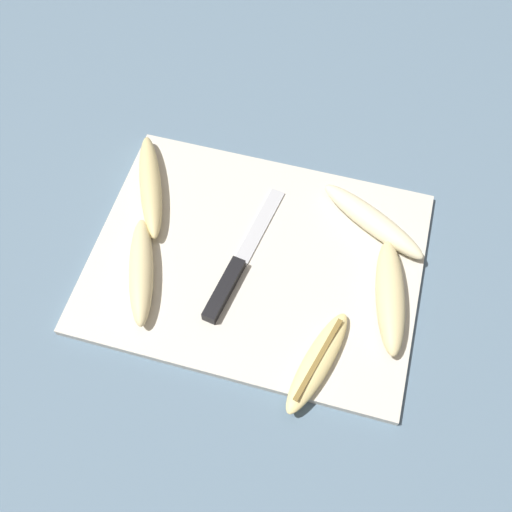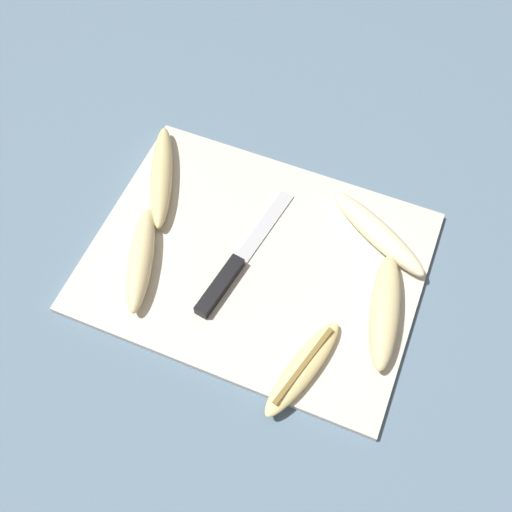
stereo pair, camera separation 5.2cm
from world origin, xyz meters
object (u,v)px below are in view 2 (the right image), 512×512
(banana_spotted_left, at_px, (162,176))
(banana_golden_short, at_px, (303,368))
(knife, at_px, (229,273))
(banana_ripe_center, at_px, (141,259))
(banana_bright_far, at_px, (378,233))
(banana_mellow_near, at_px, (385,310))

(banana_spotted_left, relative_size, banana_golden_short, 1.17)
(banana_spotted_left, bearing_deg, knife, -34.65)
(knife, distance_m, banana_golden_short, 0.18)
(banana_ripe_center, bearing_deg, banana_golden_short, -13.18)
(knife, distance_m, banana_ripe_center, 0.13)
(banana_bright_far, xyz_separation_m, banana_golden_short, (-0.03, -0.24, -0.00))
(banana_bright_far, bearing_deg, banana_ripe_center, -150.37)
(banana_golden_short, height_order, banana_ripe_center, banana_ripe_center)
(banana_bright_far, distance_m, banana_spotted_left, 0.35)
(knife, xyz_separation_m, banana_spotted_left, (-0.17, 0.11, 0.01))
(knife, relative_size, banana_spotted_left, 1.28)
(banana_spotted_left, xyz_separation_m, banana_ripe_center, (0.04, -0.15, 0.00))
(knife, distance_m, banana_bright_far, 0.23)
(banana_mellow_near, relative_size, banana_golden_short, 1.10)
(banana_golden_short, bearing_deg, banana_spotted_left, 146.16)
(banana_spotted_left, bearing_deg, banana_ripe_center, -74.66)
(banana_bright_far, xyz_separation_m, banana_spotted_left, (-0.34, -0.03, 0.00))
(banana_mellow_near, height_order, banana_spotted_left, banana_mellow_near)
(banana_mellow_near, xyz_separation_m, banana_bright_far, (-0.05, 0.12, -0.00))
(knife, height_order, banana_mellow_near, banana_mellow_near)
(knife, bearing_deg, banana_bright_far, 47.58)
(banana_spotted_left, bearing_deg, banana_bright_far, 4.54)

